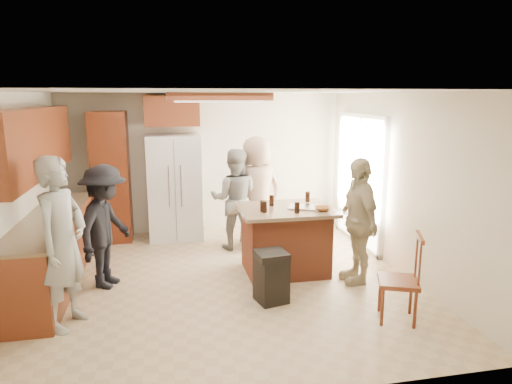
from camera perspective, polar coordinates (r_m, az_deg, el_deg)
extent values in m
plane|color=tan|center=(6.27, -4.18, -11.08)|extent=(5.00, 5.00, 0.00)
plane|color=white|center=(5.77, -4.56, 12.41)|extent=(5.00, 5.00, 0.00)
plane|color=beige|center=(8.35, -6.51, 3.62)|extent=(5.00, 0.00, 5.00)
plane|color=beige|center=(3.52, 0.78, -8.03)|extent=(5.00, 0.00, 5.00)
plane|color=beige|center=(6.12, -28.26, -0.80)|extent=(0.00, 5.00, 5.00)
plane|color=beige|center=(6.67, 17.46, 1.04)|extent=(0.00, 5.00, 5.00)
cube|color=white|center=(7.75, 13.00, 1.24)|extent=(0.02, 1.60, 2.10)
cube|color=white|center=(7.74, 12.87, 1.24)|extent=(0.08, 1.72, 2.10)
cube|color=maroon|center=(5.97, -4.79, 11.81)|extent=(1.30, 0.70, 0.10)
cube|color=white|center=(5.97, -4.78, 11.24)|extent=(1.10, 0.50, 0.02)
cube|color=olive|center=(8.74, 21.82, -5.55)|extent=(3.00, 3.00, 0.10)
cube|color=#593319|center=(9.38, 23.92, 2.03)|extent=(1.40, 1.60, 2.00)
imported|color=gray|center=(5.23, -23.04, -5.95)|extent=(0.72, 0.82, 1.86)
imported|color=gray|center=(7.35, -2.68, -0.91)|extent=(0.88, 0.65, 1.63)
imported|color=#9F826D|center=(7.53, 0.12, 0.13)|extent=(1.00, 0.78, 1.81)
imported|color=tan|center=(6.16, 12.65, -3.53)|extent=(0.52, 0.99, 1.68)
imported|color=black|center=(6.18, -18.32, -4.13)|extent=(0.84, 1.14, 1.61)
cube|color=maroon|center=(6.62, -24.09, -6.80)|extent=(0.60, 3.00, 0.88)
cube|color=#846B4C|center=(6.50, -24.43, -2.95)|extent=(0.64, 3.00, 0.04)
cube|color=maroon|center=(6.37, -26.29, 5.54)|extent=(0.35, 3.00, 0.85)
cube|color=maroon|center=(8.09, -17.65, 1.79)|extent=(0.60, 0.60, 2.20)
cube|color=maroon|center=(7.93, -10.50, 9.96)|extent=(0.90, 0.60, 0.50)
cube|color=white|center=(8.00, -10.14, 0.60)|extent=(0.90, 0.72, 1.80)
cube|color=gray|center=(7.65, -10.06, 0.07)|extent=(0.01, 0.01, 1.71)
cylinder|color=silver|center=(7.60, -10.84, 0.67)|extent=(0.02, 0.02, 0.70)
cylinder|color=silver|center=(7.61, -9.33, 0.73)|extent=(0.02, 0.02, 0.70)
cube|color=brown|center=(6.46, 3.68, -6.21)|extent=(1.10, 0.85, 0.88)
cube|color=brown|center=(6.33, 3.73, -2.21)|extent=(1.28, 1.03, 0.05)
cube|color=silver|center=(6.34, 6.04, -1.89)|extent=(0.52, 0.46, 0.02)
imported|color=brown|center=(6.22, 8.35, -2.08)|extent=(0.23, 0.23, 0.05)
cylinder|color=black|center=(6.05, 1.08, -1.88)|extent=(0.07, 0.07, 0.15)
cylinder|color=black|center=(6.43, 1.97, -1.05)|extent=(0.07, 0.07, 0.15)
cylinder|color=black|center=(6.71, 6.49, -0.57)|extent=(0.07, 0.07, 0.15)
cylinder|color=black|center=(6.05, 5.16, -1.93)|extent=(0.07, 0.07, 0.15)
cylinder|color=black|center=(6.09, 0.85, -1.77)|extent=(0.07, 0.07, 0.15)
cube|color=black|center=(5.60, 1.91, -10.91)|extent=(0.41, 0.41, 0.55)
cube|color=black|center=(5.49, 1.94, -7.88)|extent=(0.40, 0.40, 0.08)
cube|color=maroon|center=(5.34, 17.35, -10.65)|extent=(0.55, 0.55, 0.05)
cylinder|color=maroon|center=(5.25, 15.51, -13.64)|extent=(0.05, 0.05, 0.44)
cylinder|color=maroon|center=(5.30, 19.28, -13.67)|extent=(0.05, 0.05, 0.44)
cylinder|color=maroon|center=(5.56, 15.23, -12.14)|extent=(0.05, 0.05, 0.44)
cylinder|color=maroon|center=(5.60, 18.78, -12.18)|extent=(0.05, 0.05, 0.44)
cube|color=maroon|center=(5.19, 19.80, -5.35)|extent=(0.19, 0.39, 0.05)
cylinder|color=maroon|center=(5.16, 19.81, -8.40)|extent=(0.03, 0.03, 0.50)
cylinder|color=maroon|center=(5.38, 19.42, -7.52)|extent=(0.03, 0.03, 0.50)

